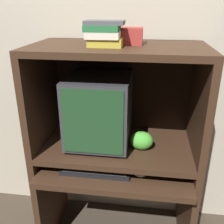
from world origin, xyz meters
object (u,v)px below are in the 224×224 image
(crt_monitor, at_px, (100,109))
(keyboard, at_px, (96,169))
(storage_box, at_px, (131,36))
(snack_bag, at_px, (142,141))
(book_stack, at_px, (104,33))
(mouse, at_px, (140,174))

(crt_monitor, distance_m, keyboard, 0.37)
(keyboard, relative_size, storage_box, 3.22)
(snack_bag, relative_size, book_stack, 0.68)
(crt_monitor, relative_size, mouse, 5.95)
(book_stack, bearing_deg, keyboard, -111.27)
(keyboard, xyz_separation_m, book_stack, (0.04, 0.10, 0.78))
(book_stack, relative_size, storage_box, 1.59)
(mouse, distance_m, book_stack, 0.82)
(crt_monitor, bearing_deg, book_stack, -58.48)
(crt_monitor, xyz_separation_m, keyboard, (0.01, -0.18, -0.32))
(book_stack, bearing_deg, mouse, -28.02)
(keyboard, xyz_separation_m, snack_bag, (0.26, 0.12, 0.15))
(keyboard, bearing_deg, mouse, -3.85)
(book_stack, bearing_deg, snack_bag, 3.66)
(crt_monitor, height_order, keyboard, crt_monitor)
(keyboard, height_order, snack_bag, snack_bag)
(mouse, height_order, storage_box, storage_box)
(snack_bag, bearing_deg, keyboard, -156.06)
(storage_box, bearing_deg, mouse, -67.91)
(snack_bag, bearing_deg, storage_box, 134.10)
(keyboard, xyz_separation_m, mouse, (0.27, -0.02, 0.00))
(crt_monitor, height_order, snack_bag, crt_monitor)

